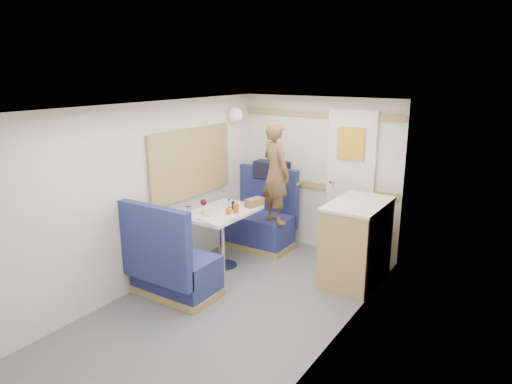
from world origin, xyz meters
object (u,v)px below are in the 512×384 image
Objects in this scene: dome_light at (235,115)px; person at (276,173)px; tumbler_right at (231,203)px; cheese_block at (207,215)px; salt_grinder at (223,203)px; bread_loaf at (254,202)px; dinette_table at (221,223)px; tray at (218,218)px; beer_glass at (236,209)px; orange_fruit at (229,211)px; galley_counter at (356,241)px; pepper_grinder at (233,205)px; bench_far at (260,224)px; duffel_bag at (272,170)px; tumbler_left at (188,211)px; wine_glass at (204,203)px; bench_near at (172,270)px.

person is at bearing -13.09° from dome_light.
tumbler_right is at bearing -59.29° from dome_light.
cheese_block is 0.99× the size of salt_grinder.
dome_light reaches higher than bread_loaf.
cheese_block is 0.88× the size of tumbler_right.
dinette_table is 0.35m from tray.
orange_fruit is at bearing -93.35° from beer_glass.
galley_counter is 8.91× the size of pepper_grinder.
dome_light is 0.88× the size of bread_loaf.
tray is 0.64m from bread_loaf.
duffel_bag reaches higher than bench_far.
pepper_grinder is 0.15m from salt_grinder.
duffel_bag is at bearing 86.05° from bench_far.
orange_fruit is 0.75× the size of pepper_grinder.
pepper_grinder is at bearing 60.28° from tumbler_left.
tumbler_left is (-0.18, -0.37, 0.21)m from dinette_table.
orange_fruit is at bearing 80.38° from tray.
dinette_table is 0.90m from bench_far.
person is at bearing 62.45° from wine_glass.
tumbler_right is (0.12, 0.36, -0.07)m from wine_glass.
person reaches higher than wine_glass.
bread_loaf is (0.61, -0.48, -0.98)m from dome_light.
tray reaches higher than dinette_table.
orange_fruit is at bearing -152.95° from galley_counter.
tumbler_right is at bearing -139.00° from bread_loaf.
tumbler_left is 0.50× the size of bread_loaf.
tumbler_right is 1.09× the size of beer_glass.
person is 0.76m from salt_grinder.
wine_glass reaches higher than bread_loaf.
dinette_table is at bearing -171.26° from beer_glass.
beer_glass is at bearing 46.68° from tumbler_left.
dome_light reaches higher than orange_fruit.
dinette_table is at bearing -65.35° from dome_light.
tumbler_left is 1.12× the size of beer_glass.
dome_light is 1.94× the size of pepper_grinder.
galley_counter reaches higher than pepper_grinder.
duffel_bag reaches higher than pepper_grinder.
dinette_table is 1.97× the size of duffel_bag.
tumbler_left is at bearing -100.64° from duffel_bag.
bench_far is 10.17× the size of pepper_grinder.
wine_glass is (-0.30, -0.08, 0.07)m from orange_fruit.
orange_fruit is at bearing -58.05° from tumbler_right.
orange_fruit is (-1.28, -0.65, 0.31)m from galley_counter.
galley_counter reaches higher than tumbler_left.
orange_fruit is (0.19, 0.76, 0.48)m from bench_near.
tumbler_right is 1.12× the size of salt_grinder.
bench_near is (-0.00, -0.86, -0.27)m from dinette_table.
person is (-1.13, 0.13, 0.62)m from galley_counter.
dinette_table is 9.30× the size of salt_grinder.
galley_counter is (1.47, 0.55, -0.10)m from dinette_table.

